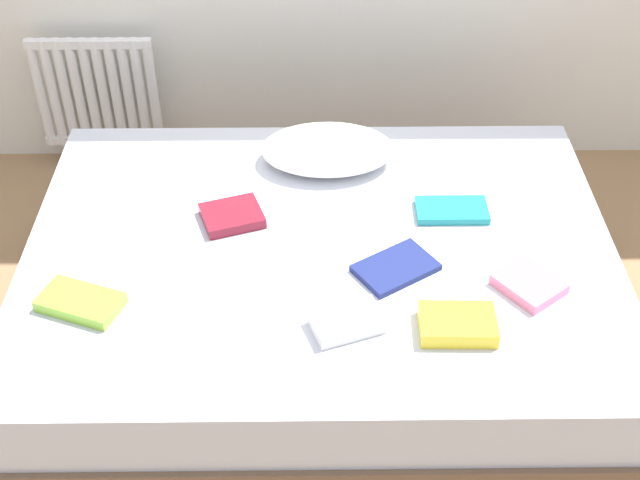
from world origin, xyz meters
TOP-DOWN VIEW (x-y plane):
  - ground_plane at (0.00, 0.00)m, footprint 8.00×8.00m
  - bed at (0.00, 0.00)m, footprint 2.00×1.50m
  - radiator at (-0.99, 1.20)m, footprint 0.55×0.04m
  - pillow at (0.03, 0.49)m, footprint 0.50×0.34m
  - textbook_white at (0.08, -0.38)m, footprint 0.24×0.19m
  - textbook_teal at (0.46, 0.17)m, footprint 0.25×0.14m
  - textbook_lime at (-0.73, -0.29)m, footprint 0.28×0.22m
  - textbook_yellow at (0.40, -0.40)m, footprint 0.23×0.16m
  - textbook_pink at (0.65, -0.22)m, footprint 0.24×0.25m
  - textbook_navy at (0.24, -0.13)m, footprint 0.30×0.27m
  - textbook_maroon at (-0.30, 0.14)m, footprint 0.24×0.22m

SIDE VIEW (x-z plane):
  - ground_plane at x=0.00m, z-range 0.00..0.00m
  - bed at x=0.00m, z-range 0.00..0.50m
  - radiator at x=-0.99m, z-range 0.13..0.65m
  - textbook_navy at x=0.24m, z-range 0.50..0.52m
  - textbook_teal at x=0.46m, z-range 0.50..0.53m
  - textbook_pink at x=0.65m, z-range 0.50..0.54m
  - textbook_maroon at x=-0.30m, z-range 0.50..0.54m
  - textbook_lime at x=-0.73m, z-range 0.50..0.54m
  - textbook_white at x=0.08m, z-range 0.50..0.55m
  - textbook_yellow at x=0.40m, z-range 0.50..0.55m
  - pillow at x=0.03m, z-range 0.50..0.61m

